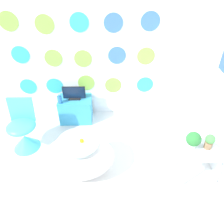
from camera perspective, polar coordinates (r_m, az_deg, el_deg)
ground_plane at (r=2.85m, az=-9.60°, el=-26.93°), size 12.00×12.00×0.00m
wall_back_dotted at (r=3.68m, az=-7.58°, el=16.66°), size 4.74×0.05×2.60m
bathtub at (r=3.04m, az=-8.50°, el=-11.33°), size 0.93×0.68×0.58m
rubber_duck at (r=2.79m, az=-7.94°, el=-7.40°), size 0.06×0.06×0.07m
chair at (r=3.62m, az=-22.05°, el=-5.27°), size 0.43×0.43×0.82m
tv_cabinet at (r=3.99m, az=-9.40°, el=0.72°), size 0.57×0.38×0.45m
tv at (r=3.81m, az=-9.88°, el=4.77°), size 0.39×0.12×0.24m
vase at (r=3.76m, az=-13.53°, el=3.21°), size 0.08×0.08×0.15m
side_table at (r=3.02m, az=21.44°, el=-10.26°), size 0.46×0.40×0.55m
potted_plant_left at (r=2.83m, az=20.49°, el=-6.82°), size 0.18×0.18×0.25m
potted_plant_right at (r=2.94m, az=24.14°, el=-6.95°), size 0.12×0.12×0.21m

